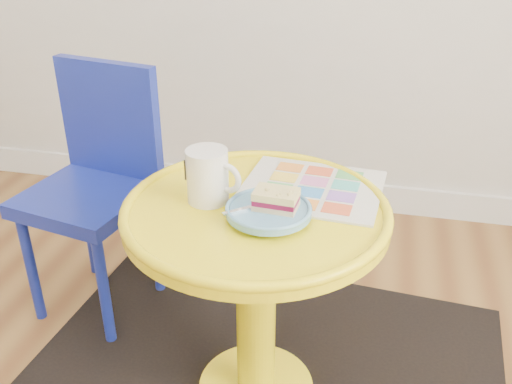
% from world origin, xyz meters
% --- Properties ---
extents(side_table, '(0.61, 0.61, 0.57)m').
position_xyz_m(side_table, '(0.43, 0.90, 0.41)').
color(side_table, yellow).
rests_on(side_table, ground).
extents(chair, '(0.40, 0.40, 0.77)m').
position_xyz_m(chair, '(-0.14, 1.22, 0.44)').
color(chair, '#172699').
rests_on(chair, ground).
extents(newspaper, '(0.35, 0.30, 0.01)m').
position_xyz_m(newspaper, '(0.54, 1.02, 0.58)').
color(newspaper, silver).
rests_on(newspaper, side_table).
extents(mug, '(0.13, 0.10, 0.13)m').
position_xyz_m(mug, '(0.32, 0.91, 0.64)').
color(mug, white).
rests_on(mug, side_table).
extents(plate, '(0.19, 0.19, 0.02)m').
position_xyz_m(plate, '(0.47, 0.86, 0.59)').
color(plate, '#5C98C3').
rests_on(plate, newspaper).
extents(cake_slice, '(0.10, 0.07, 0.04)m').
position_xyz_m(cake_slice, '(0.48, 0.86, 0.62)').
color(cake_slice, '#D3BC8C').
rests_on(cake_slice, plate).
extents(fork, '(0.12, 0.10, 0.00)m').
position_xyz_m(fork, '(0.44, 0.86, 0.60)').
color(fork, silver).
rests_on(fork, plate).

